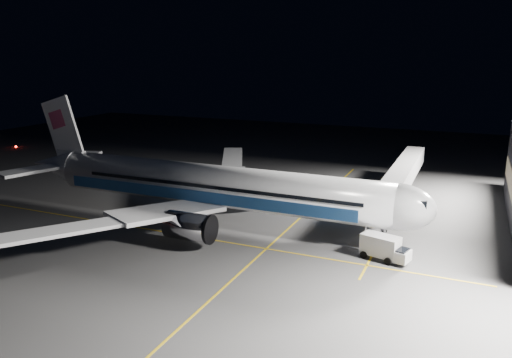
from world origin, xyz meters
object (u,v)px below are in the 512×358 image
object	(u,v)px
baggage_tug	(241,178)
safety_cone_a	(273,197)
airliner	(208,186)
jet_bridge	(401,177)
safety_cone_b	(214,197)
safety_cone_c	(194,205)
service_truck	(385,247)

from	to	relation	value
baggage_tug	safety_cone_a	xyz separation A→B (m)	(9.15, -7.67, -0.36)
airliner	jet_bridge	world-z (taller)	airliner
jet_bridge	safety_cone_a	bearing A→B (deg)	-168.06
airliner	safety_cone_b	world-z (taller)	airliner
baggage_tug	safety_cone_c	bearing A→B (deg)	-93.12
jet_bridge	safety_cone_a	distance (m)	20.07
safety_cone_a	safety_cone_c	world-z (taller)	safety_cone_c
service_truck	safety_cone_b	size ratio (longest dim) A/B	9.21
jet_bridge	service_truck	xyz separation A→B (m)	(1.43, -21.73, -3.09)
safety_cone_a	safety_cone_b	distance (m)	9.38
airliner	safety_cone_c	bearing A→B (deg)	137.44
airliner	safety_cone_b	xyz separation A→B (m)	(-4.70, 10.25, -4.85)
airliner	safety_cone_a	bearing A→B (deg)	74.47
airliner	baggage_tug	size ratio (longest dim) A/B	28.98
airliner	safety_cone_b	bearing A→B (deg)	114.66
jet_bridge	safety_cone_b	xyz separation A→B (m)	(-27.78, -7.81, -4.27)
airliner	safety_cone_a	xyz separation A→B (m)	(3.89, 14.00, -4.84)
jet_bridge	service_truck	world-z (taller)	jet_bridge
safety_cone_b	safety_cone_c	size ratio (longest dim) A/B	0.92
airliner	safety_cone_c	xyz separation A→B (m)	(-5.45, 5.01, -4.82)
airliner	safety_cone_c	distance (m)	8.83
baggage_tug	safety_cone_c	xyz separation A→B (m)	(-0.19, -16.66, -0.35)
service_truck	safety_cone_a	world-z (taller)	service_truck
airliner	service_truck	xyz separation A→B (m)	(24.51, -3.67, -3.67)
service_truck	safety_cone_a	distance (m)	27.18
service_truck	safety_cone_b	world-z (taller)	service_truck
service_truck	safety_cone_c	xyz separation A→B (m)	(-29.96, 8.68, -1.15)
baggage_tug	safety_cone_a	world-z (taller)	baggage_tug
airliner	jet_bridge	xyz separation A→B (m)	(23.08, 18.06, -0.58)
baggage_tug	safety_cone_b	world-z (taller)	baggage_tug
jet_bridge	baggage_tug	bearing A→B (deg)	172.73
airliner	safety_cone_b	distance (m)	12.28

